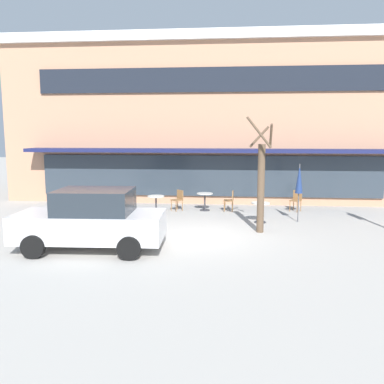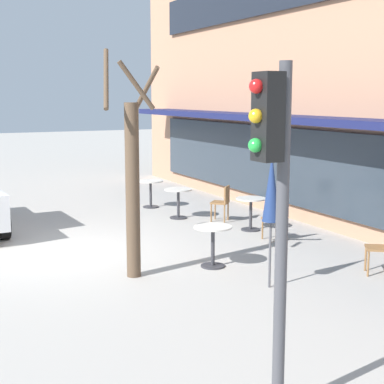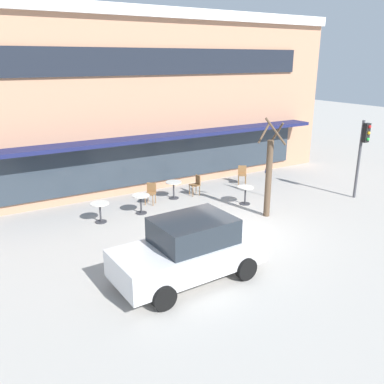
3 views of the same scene
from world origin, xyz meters
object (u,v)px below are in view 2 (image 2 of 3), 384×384
object	(u,v)px
cafe_chair_0	(223,201)
cafe_chair_1	(382,245)
cafe_table_mid_patio	(151,189)
traffic_light_pole	(274,183)
cafe_table_streetside	(251,208)
patio_umbrella_green_folded	(271,189)
cafe_table_by_tree	(213,239)
street_tree	(132,180)
cafe_chair_2	(275,217)
cafe_table_near_wall	(178,198)

from	to	relation	value
cafe_chair_0	cafe_chair_1	size ratio (longest dim) A/B	1.00
cafe_table_mid_patio	traffic_light_pole	bearing A→B (deg)	-16.27
cafe_table_streetside	patio_umbrella_green_folded	distance (m)	4.28
cafe_table_streetside	cafe_chair_1	xyz separation A→B (m)	(3.93, 0.24, 0.01)
cafe_table_by_tree	cafe_chair_0	distance (m)	3.97
cafe_chair_1	street_tree	xyz separation A→B (m)	(-1.82, -3.93, 1.15)
cafe_chair_2	traffic_light_pole	distance (m)	7.28
cafe_table_by_tree	patio_umbrella_green_folded	distance (m)	1.84
cafe_table_by_tree	cafe_table_streetside	bearing A→B (deg)	135.39
cafe_table_streetside	cafe_chair_2	xyz separation A→B (m)	(1.10, -0.07, 0.01)
patio_umbrella_green_folded	traffic_light_pole	world-z (taller)	traffic_light_pole
cafe_table_near_wall	cafe_table_by_tree	distance (m)	4.38
cafe_table_streetside	cafe_chair_0	distance (m)	1.15
cafe_table_by_tree	patio_umbrella_green_folded	xyz separation A→B (m)	(1.43, 0.28, 1.11)
patio_umbrella_green_folded	cafe_table_streetside	bearing A→B (deg)	152.36
cafe_table_near_wall	street_tree	size ratio (longest dim) A/B	0.20
cafe_chair_1	traffic_light_pole	bearing A→B (deg)	-55.43
cafe_table_by_tree	traffic_light_pole	bearing A→B (deg)	-22.00
cafe_chair_2	street_tree	distance (m)	3.93
cafe_chair_0	traffic_light_pole	distance (m)	9.16
cafe_chair_1	street_tree	world-z (taller)	street_tree
cafe_table_by_tree	cafe_chair_2	distance (m)	2.40
cafe_table_by_tree	street_tree	world-z (taller)	street_tree
cafe_table_by_tree	patio_umbrella_green_folded	bearing A→B (deg)	10.94
cafe_table_by_tree	cafe_chair_2	world-z (taller)	cafe_chair_2
cafe_table_near_wall	cafe_table_by_tree	bearing A→B (deg)	-16.72
cafe_chair_1	cafe_table_mid_patio	bearing A→B (deg)	-170.73
cafe_table_near_wall	cafe_chair_2	distance (m)	3.19
cafe_chair_0	traffic_light_pole	world-z (taller)	traffic_light_pole
cafe_table_streetside	cafe_table_mid_patio	size ratio (longest dim) A/B	1.00
cafe_chair_1	traffic_light_pole	distance (m)	5.54
cafe_table_mid_patio	cafe_table_by_tree	bearing A→B (deg)	-11.45
cafe_chair_1	cafe_table_streetside	bearing A→B (deg)	-176.58
cafe_table_by_tree	traffic_light_pole	distance (m)	5.36
cafe_table_near_wall	cafe_chair_1	xyz separation A→B (m)	(5.90, 1.17, 0.01)
street_tree	cafe_chair_2	bearing A→B (deg)	105.59
cafe_table_near_wall	cafe_chair_2	bearing A→B (deg)	15.71
cafe_table_near_wall	cafe_chair_1	distance (m)	6.02
cafe_chair_1	traffic_light_pole	world-z (taller)	traffic_light_pole
cafe_chair_1	cafe_table_by_tree	bearing A→B (deg)	-125.11
cafe_chair_0	cafe_table_near_wall	bearing A→B (deg)	-134.70
traffic_light_pole	cafe_table_mid_patio	bearing A→B (deg)	163.73
cafe_table_streetside	cafe_chair_2	size ratio (longest dim) A/B	0.85
cafe_table_mid_patio	cafe_chair_0	bearing A→B (deg)	19.78
cafe_chair_0	cafe_chair_1	world-z (taller)	same
cafe_table_streetside	cafe_chair_0	size ratio (longest dim) A/B	0.85
cafe_table_streetside	patio_umbrella_green_folded	xyz separation A→B (m)	(3.66, -1.92, 1.11)
cafe_table_mid_patio	cafe_chair_0	size ratio (longest dim) A/B	0.85
cafe_table_streetside	cafe_chair_2	bearing A→B (deg)	-3.56
cafe_table_near_wall	cafe_chair_0	world-z (taller)	cafe_chair_0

